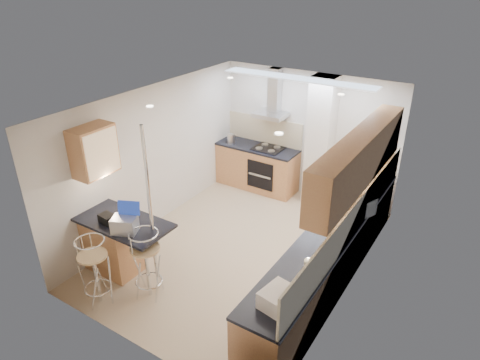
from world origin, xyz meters
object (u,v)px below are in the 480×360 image
Objects in this scene: microwave at (357,207)px; bread_bin at (278,298)px; bar_stool_end at (147,264)px; bar_stool_near at (95,271)px; laptop at (125,225)px.

bread_bin is (-0.09, -2.29, -0.04)m from microwave.
bar_stool_end is at bearing 156.80° from microwave.
microwave is at bearing 97.54° from bread_bin.
microwave is 3.80m from bar_stool_near.
bar_stool_near is at bearing -162.48° from bread_bin.
bar_stool_end is at bearing -25.55° from laptop.
laptop is (-2.52, -2.16, -0.01)m from microwave.
laptop is at bearing -173.21° from bread_bin.
bar_stool_near is 0.97× the size of bar_stool_end.
bread_bin is (2.43, -0.13, -0.03)m from laptop.
laptop is 0.74m from bar_stool_near.
microwave reaches higher than bar_stool_near.
bread_bin is at bearing -27.66° from laptop.
laptop is 0.85× the size of bread_bin.
bread_bin is (2.59, 0.35, 0.51)m from bar_stool_near.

